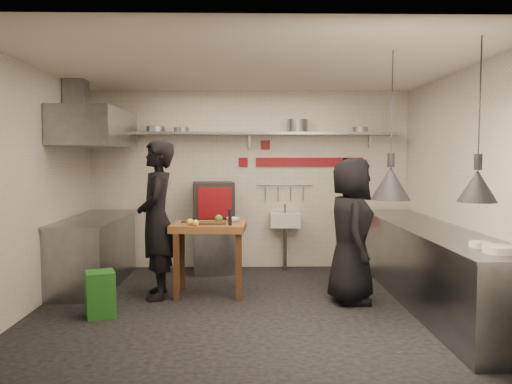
{
  "coord_description": "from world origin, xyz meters",
  "views": [
    {
      "loc": [
        -0.05,
        -5.8,
        1.76
      ],
      "look_at": [
        0.07,
        0.3,
        1.33
      ],
      "focal_mm": 35.0,
      "sensor_mm": 36.0,
      "label": 1
    }
  ],
  "objects_px": {
    "prep_table": "(209,259)",
    "chef_right": "(351,230)",
    "oven_stand": "(215,246)",
    "green_bin": "(100,294)",
    "chef_left": "(157,219)",
    "combi_oven": "(213,201)"
  },
  "relations": [
    {
      "from": "prep_table",
      "to": "chef_right",
      "type": "xyz_separation_m",
      "value": [
        1.74,
        -0.34,
        0.41
      ]
    },
    {
      "from": "oven_stand",
      "to": "chef_right",
      "type": "distance_m",
      "value": 2.42
    },
    {
      "from": "oven_stand",
      "to": "prep_table",
      "type": "xyz_separation_m",
      "value": [
        0.01,
        -1.25,
        0.06
      ]
    },
    {
      "from": "oven_stand",
      "to": "prep_table",
      "type": "distance_m",
      "value": 1.25
    },
    {
      "from": "green_bin",
      "to": "prep_table",
      "type": "distance_m",
      "value": 1.43
    },
    {
      "from": "green_bin",
      "to": "chef_left",
      "type": "relative_size",
      "value": 0.25
    },
    {
      "from": "green_bin",
      "to": "chef_left",
      "type": "distance_m",
      "value": 1.16
    },
    {
      "from": "oven_stand",
      "to": "chef_left",
      "type": "relative_size",
      "value": 0.41
    },
    {
      "from": "combi_oven",
      "to": "chef_left",
      "type": "height_order",
      "value": "chef_left"
    },
    {
      "from": "combi_oven",
      "to": "chef_left",
      "type": "xyz_separation_m",
      "value": [
        -0.61,
        -1.37,
        -0.11
      ]
    },
    {
      "from": "chef_left",
      "to": "chef_right",
      "type": "height_order",
      "value": "chef_left"
    },
    {
      "from": "combi_oven",
      "to": "green_bin",
      "type": "bearing_deg",
      "value": -125.02
    },
    {
      "from": "chef_right",
      "to": "chef_left",
      "type": "bearing_deg",
      "value": 87.4
    },
    {
      "from": "chef_left",
      "to": "green_bin",
      "type": "bearing_deg",
      "value": -41.79
    },
    {
      "from": "green_bin",
      "to": "prep_table",
      "type": "height_order",
      "value": "prep_table"
    },
    {
      "from": "chef_left",
      "to": "chef_right",
      "type": "relative_size",
      "value": 1.13
    },
    {
      "from": "combi_oven",
      "to": "chef_right",
      "type": "relative_size",
      "value": 0.35
    },
    {
      "from": "chef_right",
      "to": "green_bin",
      "type": "bearing_deg",
      "value": 102.97
    },
    {
      "from": "oven_stand",
      "to": "combi_oven",
      "type": "height_order",
      "value": "combi_oven"
    },
    {
      "from": "green_bin",
      "to": "oven_stand",
      "type": "bearing_deg",
      "value": 61.66
    },
    {
      "from": "oven_stand",
      "to": "chef_left",
      "type": "xyz_separation_m",
      "value": [
        -0.63,
        -1.36,
        0.58
      ]
    },
    {
      "from": "combi_oven",
      "to": "prep_table",
      "type": "bearing_deg",
      "value": -95.98
    }
  ]
}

